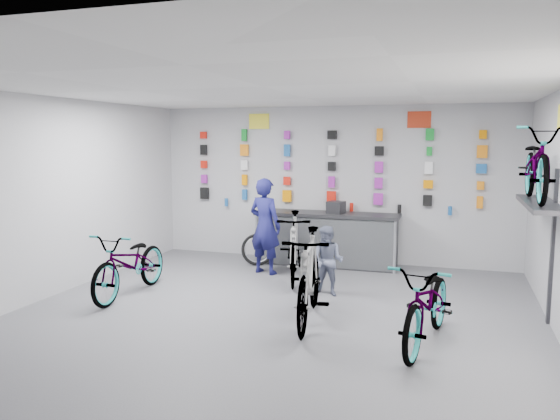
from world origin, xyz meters
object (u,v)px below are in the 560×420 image
(clerk, at_px, (265,226))
(bike_service, at_px, (294,247))
(bike_left, at_px, (131,263))
(bike_center, at_px, (309,277))
(counter, at_px, (326,240))
(bike_right, at_px, (428,303))
(customer, at_px, (328,261))

(clerk, bearing_deg, bike_service, 169.45)
(bike_left, xyz_separation_m, bike_center, (2.89, -0.37, 0.10))
(bike_center, distance_m, clerk, 2.73)
(bike_left, distance_m, bike_center, 2.91)
(counter, height_order, bike_left, bike_left)
(bike_center, bearing_deg, bike_right, -20.94)
(bike_center, distance_m, bike_service, 2.15)
(clerk, bearing_deg, customer, 159.22)
(customer, bearing_deg, clerk, 153.44)
(counter, relative_size, bike_left, 1.41)
(bike_left, bearing_deg, bike_center, -8.37)
(bike_left, distance_m, clerk, 2.47)
(bike_center, xyz_separation_m, bike_right, (1.50, -0.35, -0.10))
(clerk, bearing_deg, bike_center, 137.26)
(counter, bearing_deg, clerk, -133.29)
(bike_left, distance_m, bike_service, 2.67)
(customer, bearing_deg, bike_center, -77.57)
(counter, relative_size, bike_center, 1.34)
(clerk, bearing_deg, bike_right, 153.41)
(bike_center, distance_m, customer, 1.31)
(bike_service, relative_size, customer, 1.80)
(bike_service, xyz_separation_m, clerk, (-0.63, 0.31, 0.27))
(counter, xyz_separation_m, bike_center, (0.53, -3.26, 0.12))
(bike_left, relative_size, customer, 1.80)
(counter, height_order, bike_center, bike_center)
(counter, distance_m, bike_left, 3.74)
(bike_left, bearing_deg, bike_right, -10.42)
(bike_right, distance_m, customer, 2.28)
(bike_right, relative_size, customer, 1.80)
(bike_left, relative_size, bike_center, 0.95)
(counter, height_order, bike_service, bike_service)
(counter, distance_m, customer, 2.01)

